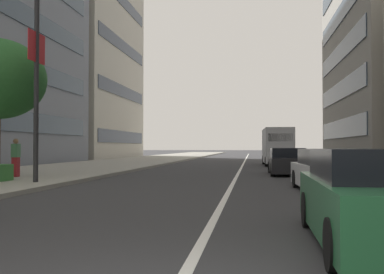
{
  "coord_description": "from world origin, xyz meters",
  "views": [
    {
      "loc": [
        -3.42,
        -0.75,
        1.42
      ],
      "look_at": [
        12.38,
        1.39,
        1.78
      ],
      "focal_mm": 41.69,
      "sensor_mm": 36.0,
      "label": 1
    }
  ],
  "objects": [
    {
      "name": "office_tower_far_right_block",
      "position": [
        51.84,
        26.07,
        16.89
      ],
      "size": [
        21.19,
        20.99,
        33.78
      ],
      "color": "#B7B2A3",
      "rests_on": "ground"
    },
    {
      "name": "street_lamp_with_banners",
      "position": [
        11.85,
        6.62,
        4.83
      ],
      "size": [
        1.26,
        2.76,
        7.58
      ],
      "color": "#232326",
      "rests_on": "sidewalk_right_plaza"
    },
    {
      "name": "pedestrian_on_plaza",
      "position": [
        14.46,
        9.29,
        0.97
      ],
      "size": [
        0.42,
        0.3,
        1.64
      ],
      "rotation": [
        0.0,
        0.0,
        1.67
      ],
      "color": "maroon",
      "rests_on": "sidewalk_right_plaza"
    },
    {
      "name": "car_lead_in_lane",
      "position": [
        3.25,
        -2.55,
        0.67
      ],
      "size": [
        4.4,
        1.96,
        1.4
      ],
      "rotation": [
        0.0,
        0.0,
        -0.02
      ],
      "color": "#236038",
      "rests_on": "ground"
    },
    {
      "name": "delivery_van_ahead",
      "position": [
        31.49,
        -2.66,
        1.51
      ],
      "size": [
        6.18,
        2.2,
        2.83
      ],
      "rotation": [
        0.0,
        0.0,
        0.02
      ],
      "color": "#B7B7BC",
      "rests_on": "ground"
    },
    {
      "name": "lane_centre_stripe",
      "position": [
        35.0,
        0.0,
        0.0
      ],
      "size": [
        110.0,
        0.16,
        0.01
      ],
      "primitive_type": "cube",
      "color": "silver",
      "rests_on": "ground"
    },
    {
      "name": "car_mid_block_traffic",
      "position": [
        11.08,
        -3.17,
        0.65
      ],
      "size": [
        4.69,
        2.02,
        1.36
      ],
      "rotation": [
        0.0,
        0.0,
        0.05
      ],
      "color": "silver",
      "rests_on": "ground"
    },
    {
      "name": "sidewalk_right_plaza",
      "position": [
        30.0,
        10.32,
        0.07
      ],
      "size": [
        160.0,
        8.61,
        0.15
      ],
      "primitive_type": "cube",
      "color": "gray",
      "rests_on": "ground"
    },
    {
      "name": "car_approaching_light",
      "position": [
        20.01,
        -2.54,
        0.66
      ],
      "size": [
        4.61,
        1.85,
        1.37
      ],
      "rotation": [
        0.0,
        0.0,
        0.0
      ],
      "color": "black",
      "rests_on": "ground"
    }
  ]
}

